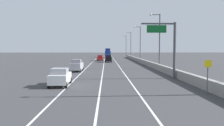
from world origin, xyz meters
TOP-DOWN VIEW (x-y plane):
  - ground_plane at (0.00, 64.00)m, footprint 320.00×320.00m
  - lane_stripe_left at (-5.50, 55.00)m, footprint 0.16×130.00m
  - lane_stripe_center at (-2.00, 55.00)m, footprint 0.16×130.00m
  - lane_stripe_right at (1.50, 55.00)m, footprint 0.16×130.00m
  - jersey_barrier_right at (8.34, 40.00)m, footprint 0.60×120.00m
  - overhead_sign_gantry at (7.00, 24.12)m, footprint 4.68×0.36m
  - speed_advisory_sign at (7.44, 13.35)m, footprint 0.60×0.11m
  - lamp_post_right_second at (8.82, 38.48)m, footprint 2.14×0.44m
  - lamp_post_right_third at (8.79, 63.71)m, footprint 2.14×0.44m
  - lamp_post_right_fourth at (8.63, 88.94)m, footprint 2.14×0.44m
  - lamp_post_right_fifth at (8.85, 114.17)m, footprint 2.14×0.44m
  - car_silver_0 at (-6.54, 33.79)m, footprint 1.94×4.26m
  - car_red_1 at (-3.39, 69.35)m, footprint 1.88×4.52m
  - car_black_2 at (-0.79, 61.33)m, footprint 2.02×4.60m
  - car_white_3 at (-6.36, 18.40)m, footprint 2.03×4.40m
  - box_truck at (-0.71, 92.97)m, footprint 2.49×7.71m

SIDE VIEW (x-z plane):
  - ground_plane at x=0.00m, z-range 0.00..0.00m
  - lane_stripe_left at x=-5.50m, z-range 0.00..0.00m
  - lane_stripe_center at x=-2.00m, z-range 0.00..0.00m
  - lane_stripe_right at x=1.50m, z-range 0.00..0.00m
  - jersey_barrier_right at x=8.34m, z-range 0.00..1.10m
  - car_red_1 at x=-3.39m, z-range 0.00..1.86m
  - car_white_3 at x=-6.36m, z-range 0.00..1.92m
  - car_silver_0 at x=-6.54m, z-range -0.01..2.09m
  - car_black_2 at x=-0.79m, z-range -0.01..2.14m
  - speed_advisory_sign at x=7.44m, z-range 0.26..3.26m
  - box_truck at x=-0.71m, z-range -0.18..3.88m
  - overhead_sign_gantry at x=7.00m, z-range 0.98..8.48m
  - lamp_post_right_second at x=8.82m, z-range 0.76..11.56m
  - lamp_post_right_third at x=8.79m, z-range 0.76..11.56m
  - lamp_post_right_fourth at x=8.63m, z-range 0.76..11.56m
  - lamp_post_right_fifth at x=8.85m, z-range 0.76..11.56m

